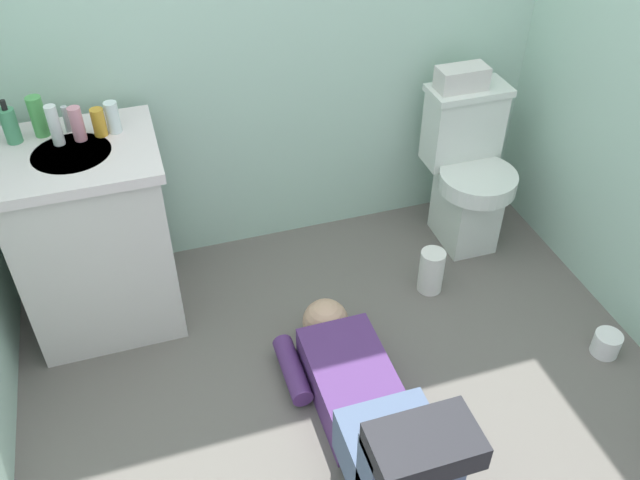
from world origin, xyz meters
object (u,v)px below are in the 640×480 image
vanity_cabinet (95,237)px  tissue_box (462,78)px  soap_dispenser (10,125)px  paper_towel_roll (431,271)px  bottle_pink (77,124)px  bottle_green (38,116)px  faucet (67,119)px  toilet (467,172)px  bottle_clear (113,117)px  person_plumber (370,409)px  bottle_white (55,125)px  bottle_amber (99,122)px  toilet_paper_roll (606,344)px

vanity_cabinet → tissue_box: tissue_box is taller
vanity_cabinet → soap_dispenser: bearing=147.6°
paper_towel_roll → bottle_pink: bearing=165.5°
soap_dispenser → bottle_green: size_ratio=1.10×
faucet → bottle_pink: (0.04, -0.08, 0.01)m
toilet → bottle_clear: (-1.50, 0.04, 0.51)m
vanity_cabinet → soap_dispenser: (-0.19, 0.12, 0.47)m
faucet → person_plumber: bearing=-52.6°
bottle_white → bottle_pink: 0.08m
toilet → bottle_white: bottle_white is taller
vanity_cabinet → bottle_clear: (0.16, 0.08, 0.46)m
vanity_cabinet → bottle_green: (-0.09, 0.14, 0.48)m
faucet → bottle_pink: bottle_pink is taller
soap_dispenser → bottle_green: soap_dispenser is taller
bottle_amber → bottle_clear: bearing=9.7°
faucet → soap_dispenser: (-0.19, -0.02, 0.02)m
person_plumber → soap_dispenser: bearing=133.8°
person_plumber → bottle_amber: 1.41m
vanity_cabinet → bottle_white: bearing=123.2°
toilet → bottle_amber: bearing=178.8°
bottle_white → bottle_clear: 0.20m
tissue_box → bottle_white: (-1.65, -0.08, 0.10)m
person_plumber → bottle_clear: bearing=122.9°
person_plumber → bottle_white: 1.49m
tissue_box → bottle_pink: 1.58m
vanity_cabinet → toilet_paper_roll: bearing=-24.0°
bottle_pink → bottle_clear: (0.13, 0.02, -0.00)m
bottle_white → bottle_amber: bearing=7.1°
soap_dispenser → paper_towel_roll: 1.78m
bottle_amber → vanity_cabinet: bearing=-146.0°
toilet → bottle_pink: bottle_pink is taller
faucet → bottle_clear: (0.16, -0.06, 0.01)m
bottle_pink → bottle_clear: bearing=8.7°
bottle_clear → paper_towel_roll: 1.47m
bottle_white → paper_towel_roll: 1.64m
paper_towel_roll → soap_dispenser: bearing=165.6°
toilet → toilet_paper_roll: bearing=-76.0°
bottle_clear → paper_towel_roll: size_ratio=0.57×
person_plumber → bottle_amber: bearing=125.1°
faucet → bottle_clear: bottle_clear is taller
tissue_box → paper_towel_roll: bearing=-121.9°
toilet → bottle_green: 1.84m
bottle_amber → soap_dispenser: bearing=171.5°
person_plumber → bottle_pink: size_ratio=8.30×
person_plumber → bottle_pink: bottle_pink is taller
person_plumber → toilet_paper_roll: 1.07m
toilet → faucet: size_ratio=7.50×
faucet → bottle_amber: 0.13m
bottle_pink → bottle_green: bearing=149.5°
toilet → person_plumber: size_ratio=0.70×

